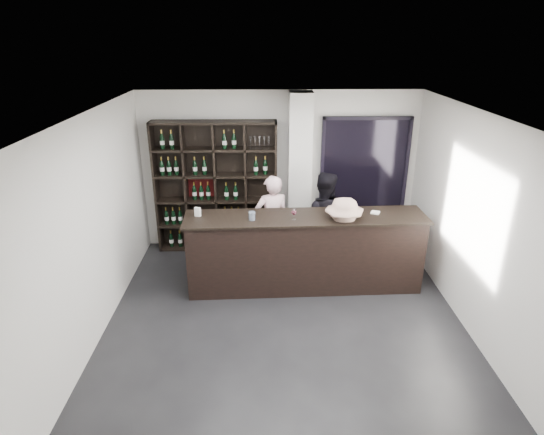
{
  "coord_description": "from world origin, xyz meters",
  "views": [
    {
      "loc": [
        -0.29,
        -5.28,
        3.82
      ],
      "look_at": [
        -0.16,
        1.1,
        1.2
      ],
      "focal_mm": 30.0,
      "sensor_mm": 36.0,
      "label": 1
    }
  ],
  "objects_px": {
    "wine_shelf": "(216,187)",
    "customer": "(342,246)",
    "taster_black": "(323,220)",
    "tasting_counter": "(305,252)",
    "taster_pink": "(272,222)"
  },
  "relations": [
    {
      "from": "tasting_counter",
      "to": "taster_pink",
      "type": "distance_m",
      "value": 0.92
    },
    {
      "from": "wine_shelf",
      "to": "tasting_counter",
      "type": "height_order",
      "value": "wine_shelf"
    },
    {
      "from": "wine_shelf",
      "to": "customer",
      "type": "height_order",
      "value": "wine_shelf"
    },
    {
      "from": "tasting_counter",
      "to": "customer",
      "type": "distance_m",
      "value": 0.59
    },
    {
      "from": "wine_shelf",
      "to": "customer",
      "type": "xyz_separation_m",
      "value": [
        2.06,
        -1.58,
        -0.43
      ]
    },
    {
      "from": "taster_pink",
      "to": "customer",
      "type": "distance_m",
      "value": 1.37
    },
    {
      "from": "wine_shelf",
      "to": "taster_black",
      "type": "distance_m",
      "value": 2.03
    },
    {
      "from": "wine_shelf",
      "to": "tasting_counter",
      "type": "relative_size",
      "value": 0.65
    },
    {
      "from": "tasting_counter",
      "to": "customer",
      "type": "xyz_separation_m",
      "value": [
        0.56,
        -0.11,
        0.16
      ]
    },
    {
      "from": "taster_pink",
      "to": "taster_black",
      "type": "height_order",
      "value": "taster_black"
    },
    {
      "from": "wine_shelf",
      "to": "customer",
      "type": "bearing_deg",
      "value": -37.48
    },
    {
      "from": "tasting_counter",
      "to": "taster_pink",
      "type": "xyz_separation_m",
      "value": [
        -0.5,
        0.75,
        0.21
      ]
    },
    {
      "from": "taster_black",
      "to": "wine_shelf",
      "type": "bearing_deg",
      "value": -8.05
    },
    {
      "from": "tasting_counter",
      "to": "taster_black",
      "type": "relative_size",
      "value": 2.19
    },
    {
      "from": "taster_black",
      "to": "customer",
      "type": "xyz_separation_m",
      "value": [
        0.19,
        -0.86,
        -0.07
      ]
    }
  ]
}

